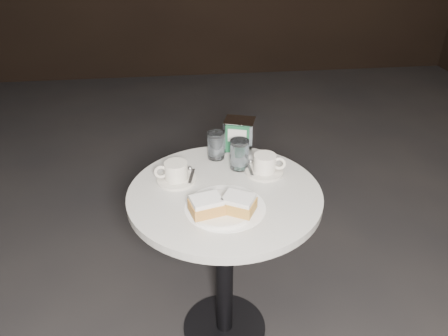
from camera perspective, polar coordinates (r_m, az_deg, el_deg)
ground at (r=2.08m, az=0.07°, el=-20.39°), size 7.00×7.00×0.00m
cafe_table at (r=1.69m, az=0.08°, el=-8.64°), size 0.70×0.70×0.74m
sugar_spill at (r=1.49m, az=0.16°, el=-5.14°), size 0.37×0.37×0.00m
beignet_plate at (r=1.45m, az=-0.26°, el=-5.04°), size 0.23×0.22×0.07m
coffee_cup_left at (r=1.62m, az=-6.32°, el=-0.66°), size 0.16×0.16×0.08m
coffee_cup_right at (r=1.67m, az=5.38°, el=0.37°), size 0.18×0.18×0.08m
water_glass_left at (r=1.75m, az=-1.05°, el=2.94°), size 0.07×0.07×0.11m
water_glass_right at (r=1.68m, az=2.02°, el=1.76°), size 0.09×0.09×0.12m
napkin_dispenser at (r=1.80m, az=2.00°, el=4.24°), size 0.14×0.13×0.14m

